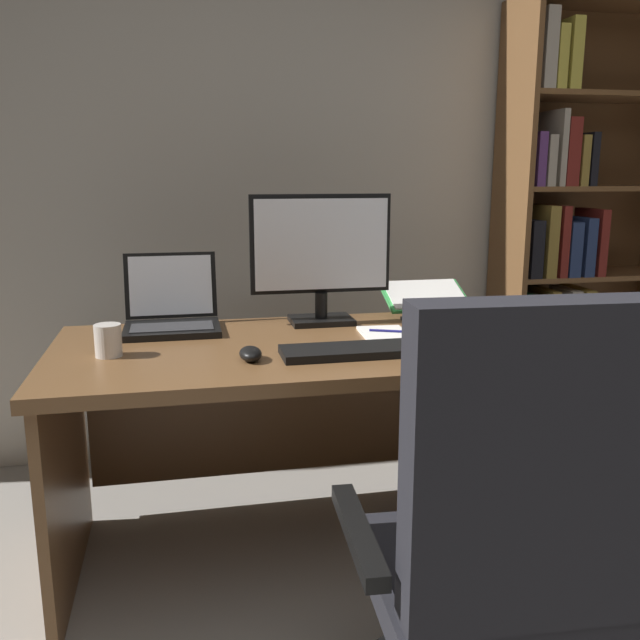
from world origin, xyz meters
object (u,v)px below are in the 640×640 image
Objects in this scene: office_chair at (498,574)px; keyboard at (352,351)px; desk at (317,393)px; monitor at (321,258)px; bookshelf at (569,242)px; reading_stand_with_book at (427,299)px; notepad at (385,334)px; open_binder at (489,348)px; coffee_mug at (108,340)px; laptop at (172,314)px; computer_mouse at (251,354)px; pen at (390,331)px.

office_chair is 2.49× the size of keyboard.
monitor is at bearing 74.10° from desk.
desk is at bearing -152.97° from bookshelf.
reading_stand_with_book is 1.51× the size of notepad.
monitor reaches higher than keyboard.
open_binder is 1.13m from coffee_mug.
notepad is (0.22, -0.04, 0.20)m from desk.
bookshelf is at bearing 58.62° from office_chair.
coffee_mug is at bearing -119.48° from laptop.
desk is at bearing 10.43° from coffee_mug.
computer_mouse is at bearing 180.00° from keyboard.
desk is 0.33m from keyboard.
computer_mouse is 0.74× the size of pen.
keyboard is at bearing -90.00° from monitor.
office_chair is (-1.13, -1.63, -0.51)m from bookshelf.
desk is at bearing -23.23° from laptop.
desk is 16.12× the size of computer_mouse.
bookshelf is 6.29× the size of reading_stand_with_book.
reading_stand_with_book is 2.26× the size of pen.
monitor is at bearing -172.99° from reading_stand_with_book.
monitor reaches higher than laptop.
bookshelf is 9.48× the size of notepad.
monitor reaches higher than computer_mouse.
laptop is at bearing 116.18° from computer_mouse.
pen is at bearing 0.00° from notepad.
office_chair is 0.96m from notepad.
pen is at bearing 90.19° from office_chair.
office_chair reaches higher than reading_stand_with_book.
notepad is at bearing 24.50° from computer_mouse.
laptop is 0.73m from notepad.
keyboard is 0.71m from coffee_mug.
reading_stand_with_book is at bearing 48.37° from notepad.
pen is (-1.08, -0.71, -0.20)m from bookshelf.
keyboard and open_binder have the same top height.
coffee_mug is (-0.70, -0.31, -0.18)m from monitor.
bookshelf is 4.22× the size of open_binder.
coffee_mug reaches higher than pen.
desk is 3.36× the size of monitor.
coffee_mug is at bearing -158.05° from bookshelf.
bookshelf is at bearing 61.10° from open_binder.
notepad is (-0.25, 0.26, -0.01)m from open_binder.
reading_stand_with_book is (0.28, 1.20, 0.35)m from office_chair.
laptop is (-0.66, 1.15, 0.35)m from office_chair.
laptop is 0.50m from computer_mouse.
office_chair is 1.28m from reading_stand_with_book.
laptop reaches higher than keyboard.
open_binder is 0.36m from notepad.
computer_mouse reaches higher than desk.
monitor reaches higher than open_binder.
coffee_mug is at bearing -169.57° from desk.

